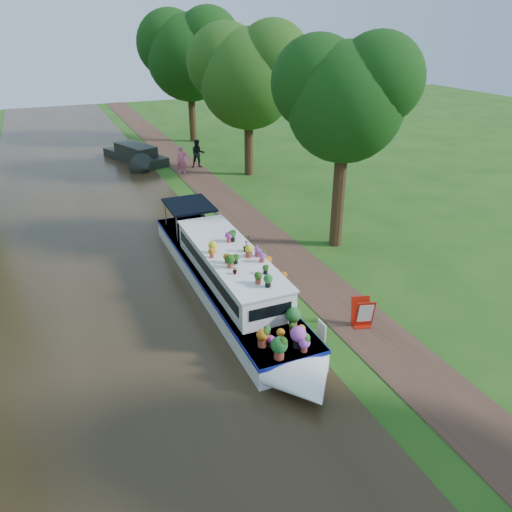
{
  "coord_description": "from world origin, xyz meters",
  "views": [
    {
      "loc": [
        -7.67,
        -14.68,
        9.32
      ],
      "look_at": [
        -1.07,
        0.76,
        1.3
      ],
      "focal_mm": 35.0,
      "sensor_mm": 36.0,
      "label": 1
    }
  ],
  "objects_px": {
    "plant_boat": "(231,277)",
    "pedestrian_pink": "(182,160)",
    "pedestrian_dark": "(198,154)",
    "sandwich_board": "(363,314)",
    "second_boat": "(136,155)"
  },
  "relations": [
    {
      "from": "plant_boat",
      "to": "pedestrian_dark",
      "type": "height_order",
      "value": "plant_boat"
    },
    {
      "from": "plant_boat",
      "to": "pedestrian_pink",
      "type": "bearing_deg",
      "value": 80.57
    },
    {
      "from": "sandwich_board",
      "to": "pedestrian_dark",
      "type": "relative_size",
      "value": 0.53
    },
    {
      "from": "pedestrian_pink",
      "to": "plant_boat",
      "type": "bearing_deg",
      "value": -86.6
    },
    {
      "from": "sandwich_board",
      "to": "pedestrian_dark",
      "type": "height_order",
      "value": "pedestrian_dark"
    },
    {
      "from": "plant_boat",
      "to": "pedestrian_dark",
      "type": "distance_m",
      "value": 17.97
    },
    {
      "from": "sandwich_board",
      "to": "pedestrian_dark",
      "type": "distance_m",
      "value": 21.0
    },
    {
      "from": "second_boat",
      "to": "pedestrian_pink",
      "type": "xyz_separation_m",
      "value": [
        2.25,
        -4.02,
        0.39
      ]
    },
    {
      "from": "sandwich_board",
      "to": "pedestrian_dark",
      "type": "xyz_separation_m",
      "value": [
        0.8,
        20.98,
        0.5
      ]
    },
    {
      "from": "plant_boat",
      "to": "pedestrian_dark",
      "type": "relative_size",
      "value": 7.09
    },
    {
      "from": "plant_boat",
      "to": "pedestrian_dark",
      "type": "bearing_deg",
      "value": 76.65
    },
    {
      "from": "sandwich_board",
      "to": "pedestrian_pink",
      "type": "bearing_deg",
      "value": 107.64
    },
    {
      "from": "plant_boat",
      "to": "pedestrian_dark",
      "type": "xyz_separation_m",
      "value": [
        4.15,
        17.48,
        0.13
      ]
    },
    {
      "from": "pedestrian_pink",
      "to": "pedestrian_dark",
      "type": "distance_m",
      "value": 1.68
    },
    {
      "from": "plant_boat",
      "to": "pedestrian_pink",
      "type": "distance_m",
      "value": 16.79
    }
  ]
}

